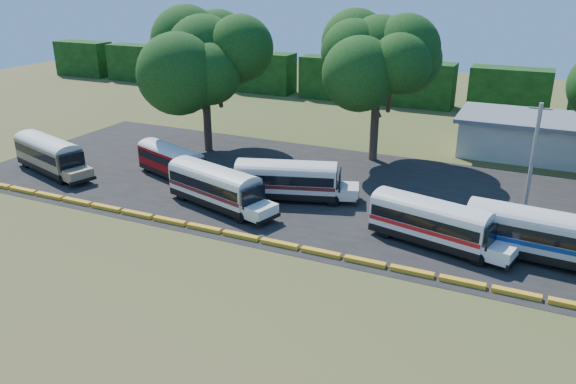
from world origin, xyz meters
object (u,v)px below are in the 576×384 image
at_px(bus_beige, 50,153).
at_px(bus_white_red, 433,220).
at_px(bus_red, 172,159).
at_px(tree_west, 204,54).
at_px(bus_cream_west, 216,184).

distance_m(bus_beige, bus_white_red, 34.86).
bearing_deg(bus_beige, bus_red, 35.69).
bearing_deg(tree_west, bus_beige, -127.94).
xyz_separation_m(bus_red, tree_west, (-1.51, 8.39, 8.18)).
relative_size(bus_red, tree_west, 0.67).
bearing_deg(bus_white_red, bus_cream_west, -165.67).
distance_m(bus_white_red, tree_west, 29.41).
relative_size(bus_beige, bus_white_red, 1.03).
xyz_separation_m(bus_cream_west, bus_white_red, (16.72, 0.34, -0.05)).
relative_size(bus_cream_west, bus_white_red, 1.03).
bearing_deg(bus_cream_west, bus_white_red, 17.52).
height_order(bus_white_red, tree_west, tree_west).
bearing_deg(bus_beige, bus_cream_west, 15.31).
distance_m(bus_beige, bus_cream_west, 18.15).
distance_m(bus_beige, bus_red, 11.49).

